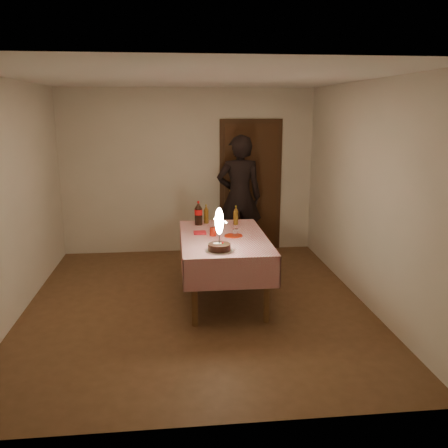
{
  "coord_description": "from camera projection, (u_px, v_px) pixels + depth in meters",
  "views": [
    {
      "loc": [
        -0.24,
        -5.29,
        2.27
      ],
      "look_at": [
        0.34,
        0.12,
        0.95
      ],
      "focal_mm": 38.0,
      "sensor_mm": 36.0,
      "label": 1
    }
  ],
  "objects": [
    {
      "name": "napkin_stack",
      "position": [
        200.0,
        233.0,
        5.8
      ],
      "size": [
        0.15,
        0.15,
        0.02
      ],
      "primitive_type": "cube",
      "color": "red",
      "rests_on": "dining_table"
    },
    {
      "name": "red_plate",
      "position": [
        233.0,
        236.0,
        5.69
      ],
      "size": [
        0.22,
        0.22,
        0.01
      ],
      "primitive_type": "cylinder",
      "color": "#B9250C",
      "rests_on": "dining_table"
    },
    {
      "name": "clear_cup",
      "position": [
        235.0,
        233.0,
        5.67
      ],
      "size": [
        0.07,
        0.07,
        0.09
      ],
      "primitive_type": "cylinder",
      "color": "white",
      "rests_on": "dining_table"
    },
    {
      "name": "dining_table",
      "position": [
        224.0,
        245.0,
        5.71
      ],
      "size": [
        1.02,
        1.72,
        0.79
      ],
      "color": "brown",
      "rests_on": "ground"
    },
    {
      "name": "amber_bottle_left",
      "position": [
        206.0,
        215.0,
        6.3
      ],
      "size": [
        0.06,
        0.06,
        0.26
      ],
      "color": "brown",
      "rests_on": "dining_table"
    },
    {
      "name": "red_cup",
      "position": [
        213.0,
        232.0,
        5.69
      ],
      "size": [
        0.08,
        0.08,
        0.1
      ],
      "primitive_type": "cylinder",
      "color": "#A51A0B",
      "rests_on": "dining_table"
    },
    {
      "name": "photographer",
      "position": [
        239.0,
        197.0,
        7.3
      ],
      "size": [
        0.7,
        0.48,
        1.9
      ],
      "color": "black",
      "rests_on": "ground"
    },
    {
      "name": "cola_bottle",
      "position": [
        198.0,
        213.0,
        6.21
      ],
      "size": [
        0.1,
        0.1,
        0.32
      ],
      "color": "black",
      "rests_on": "dining_table"
    },
    {
      "name": "amber_bottle_right",
      "position": [
        236.0,
        216.0,
        6.23
      ],
      "size": [
        0.06,
        0.06,
        0.26
      ],
      "color": "brown",
      "rests_on": "dining_table"
    },
    {
      "name": "ground",
      "position": [
        197.0,
        304.0,
        5.67
      ],
      "size": [
        4.0,
        4.5,
        0.01
      ],
      "primitive_type": "cube",
      "color": "brown",
      "rests_on": "ground"
    },
    {
      "name": "birthday_cake",
      "position": [
        219.0,
        239.0,
        5.06
      ],
      "size": [
        0.3,
        0.3,
        0.47
      ],
      "color": "white",
      "rests_on": "dining_table"
    },
    {
      "name": "room_shell",
      "position": [
        197.0,
        165.0,
        5.35
      ],
      "size": [
        4.04,
        4.54,
        2.62
      ],
      "color": "beige",
      "rests_on": "ground"
    }
  ]
}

